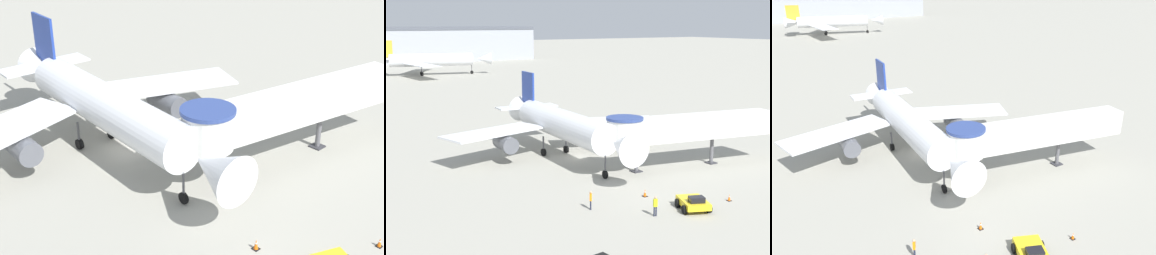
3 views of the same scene
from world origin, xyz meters
TOP-DOWN VIEW (x-y plane):
  - ground_plane at (0.00, 0.00)m, footprint 800.00×800.00m
  - main_airplane at (-1.24, 1.05)m, footprint 29.37×29.23m
  - jet_bridge at (8.24, -10.05)m, footprint 21.29×6.72m
  - traffic_cone_apron_front at (3.96, -21.60)m, footprint 0.38×0.38m
  - traffic_cone_near_nose at (-1.98, -16.41)m, footprint 0.44×0.44m

SIDE VIEW (x-z plane):
  - ground_plane at x=0.00m, z-range 0.00..0.00m
  - traffic_cone_apron_front at x=3.96m, z-range -0.02..0.62m
  - traffic_cone_near_nose at x=-1.98m, z-range -0.02..0.71m
  - main_airplane at x=-1.24m, z-range -0.75..9.04m
  - jet_bridge at x=8.24m, z-range 1.49..7.83m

